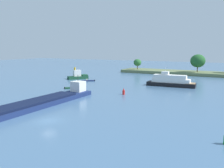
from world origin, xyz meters
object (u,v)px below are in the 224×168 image
Objects in this scene: channel_buoy_red at (124,92)px; tugboat at (78,76)px; fishing_skiff at (73,88)px; white_riverboat at (171,81)px; cargo_barge at (43,101)px; small_motorboat at (88,81)px.

tugboat is at bearing 145.58° from channel_buoy_red.
channel_buoy_red is at bearing -4.21° from fishing_skiff.
fishing_skiff is at bearing -57.87° from tugboat.
tugboat is 38.66m from channel_buoy_red.
channel_buoy_red is (19.04, -1.40, 0.57)m from fishing_skiff.
channel_buoy_red is at bearing -110.28° from white_riverboat.
channel_buoy_red reaches higher than fishing_skiff.
tugboat is (-12.84, 20.45, 1.03)m from fishing_skiff.
fishing_skiff is 22.79m from cargo_barge.
fishing_skiff is 0.13× the size of cargo_barge.
fishing_skiff is 0.51× the size of tugboat.
fishing_skiff is (5.33, -16.69, 0.03)m from small_motorboat.
white_riverboat reaches higher than small_motorboat.
small_motorboat is 0.30× the size of white_riverboat.
white_riverboat reaches higher than cargo_barge.
white_riverboat is 8.64× the size of channel_buoy_red.
small_motorboat is at bearing -174.69° from white_riverboat.
small_motorboat is at bearing -26.56° from tugboat.
tugboat reaches higher than fishing_skiff.
white_riverboat is (32.16, 2.99, 1.50)m from small_motorboat.
cargo_barge is at bearing -119.02° from channel_buoy_red.
tugboat is at bearing 153.44° from small_motorboat.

